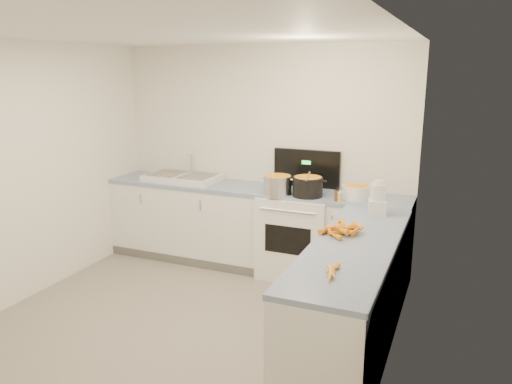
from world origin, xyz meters
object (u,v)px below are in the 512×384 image
at_px(sink, 183,177).
at_px(spice_jar, 340,197).
at_px(steel_pot, 278,186).
at_px(extract_bottle, 337,196).
at_px(mixing_bowl, 357,192).
at_px(food_processor, 377,200).
at_px(stove, 297,233).
at_px(black_pot, 308,188).

height_order(sink, spice_jar, sink).
relative_size(steel_pot, extract_bottle, 2.63).
xyz_separation_m(mixing_bowl, spice_jar, (-0.13, -0.18, -0.02)).
bearing_deg(food_processor, steel_pot, 162.62).
bearing_deg(extract_bottle, stove, 155.26).
relative_size(stove, sink, 1.58).
bearing_deg(extract_bottle, black_pot, 165.70).
relative_size(mixing_bowl, spice_jar, 3.40).
relative_size(stove, mixing_bowl, 4.65).
relative_size(steel_pot, food_processor, 0.95).
bearing_deg(food_processor, extract_bottle, 146.03).
xyz_separation_m(sink, steel_pot, (1.28, -0.19, 0.05)).
relative_size(sink, spice_jar, 10.00).
relative_size(stove, spice_jar, 15.82).
bearing_deg(black_pot, stove, 136.98).
bearing_deg(sink, steel_pot, -8.61).
xyz_separation_m(sink, black_pot, (1.59, -0.15, 0.05)).
distance_m(sink, spice_jar, 1.97).
height_order(black_pot, spice_jar, black_pot).
distance_m(sink, black_pot, 1.60).
distance_m(sink, food_processor, 2.43).
xyz_separation_m(black_pot, mixing_bowl, (0.49, 0.10, -0.02)).
distance_m(stove, mixing_bowl, 0.83).
height_order(sink, black_pot, sink).
bearing_deg(spice_jar, black_pot, 167.11).
bearing_deg(extract_bottle, spice_jar, 4.08).
distance_m(stove, food_processor, 1.22).
bearing_deg(mixing_bowl, steel_pot, -169.94).
bearing_deg(stove, sink, 179.38).
relative_size(steel_pot, black_pot, 0.96).
bearing_deg(black_pot, steel_pot, -172.21).
relative_size(sink, steel_pot, 2.85).
height_order(stove, food_processor, stove).
height_order(stove, sink, stove).
height_order(mixing_bowl, food_processor, food_processor).
bearing_deg(stove, extract_bottle, -24.74).
bearing_deg(mixing_bowl, extract_bottle, -130.96).
height_order(spice_jar, food_processor, food_processor).
bearing_deg(steel_pot, mixing_bowl, 10.06).
xyz_separation_m(extract_bottle, spice_jar, (0.03, 0.00, -0.01)).
xyz_separation_m(spice_jar, food_processor, (0.42, -0.30, 0.09)).
bearing_deg(steel_pot, spice_jar, -3.28).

